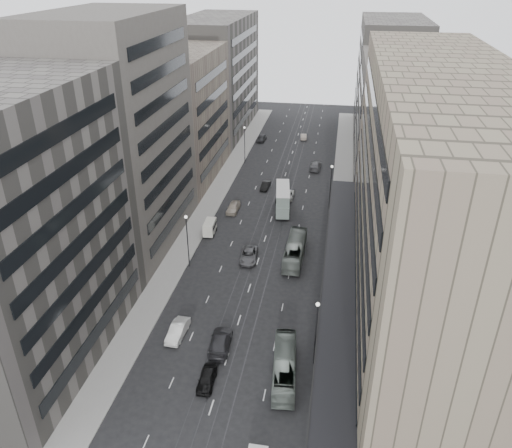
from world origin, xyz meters
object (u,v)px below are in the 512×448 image
Objects in this scene: bus_far at (295,250)px; double_decker at (283,199)px; sedan_2 at (249,255)px; sedan_0 at (207,379)px; panel_van at (210,227)px; bus_near at (285,366)px; pedestrian at (313,421)px; sedan_1 at (178,330)px.

bus_far is 16.20m from double_decker.
sedan_2 is at bearing -106.99° from double_decker.
panel_van is at bearing 101.87° from sedan_0.
bus_near reaches higher than sedan_2.
sedan_0 is 12.09m from pedestrian.
double_decker is 47.10m from pedestrian.
bus_near is at bearing -89.89° from double_decker.
sedan_0 is at bearing -79.05° from panel_van.
bus_near reaches higher than sedan_1.
sedan_0 is at bearing -101.01° from double_decker.
panel_van is at bearing -19.00° from bus_far.
bus_near is 2.69× the size of panel_van.
sedan_1 is (-11.96, -19.84, -0.72)m from bus_far.
sedan_1 is (-5.37, 6.85, 0.07)m from sedan_0.
bus_near is at bearing -15.51° from sedan_1.
sedan_0 is 8.70m from sedan_1.
pedestrian reaches higher than sedan_1.
double_decker is 14.94m from panel_van.
bus_near is 2.10× the size of sedan_1.
bus_far is 2.92× the size of panel_van.
bus_near is 8.35m from sedan_0.
bus_near is at bearing -75.30° from sedan_2.
sedan_0 is at bearing -94.54° from sedan_2.
sedan_1 is 19.11m from sedan_2.
sedan_2 is (-2.92, -17.15, -1.72)m from double_decker.
sedan_2 is at bearing -83.52° from pedestrian.
sedan_1 reaches higher than sedan_2.
double_decker is 1.80× the size of sedan_1.
panel_van is at bearing -66.83° from bus_near.
double_decker is at bearing 79.79° from sedan_1.
double_decker is at bearing -75.13° from bus_far.
double_decker reaches higher than sedan_2.
bus_near is at bearing -76.44° from pedestrian.
sedan_2 is (-8.12, 22.75, -0.65)m from bus_near.
sedan_0 is at bearing -49.28° from sedan_1.
sedan_0 is at bearing 12.29° from bus_near.
sedan_0 is (-7.94, -2.49, -0.68)m from bus_near.
panel_van is 32.97m from sedan_0.
double_decker is (-3.85, 15.70, 0.94)m from bus_far.
bus_far is 30.95m from pedestrian.
bus_far is 1.27× the size of double_decker.
bus_far is at bearing 74.10° from sedan_0.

